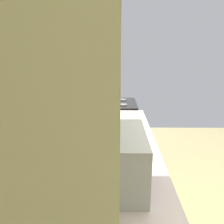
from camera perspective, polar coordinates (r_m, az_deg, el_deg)
wall_back at (r=1.74m, az=-11.37°, el=5.99°), size 3.97×0.12×2.81m
upper_cabinets at (r=1.33m, az=-6.09°, el=20.41°), size 2.29×0.30×0.56m
oven_range at (r=3.43m, az=0.65°, el=-5.08°), size 0.64×0.62×1.07m
microwave at (r=1.43m, az=0.52°, el=-10.86°), size 0.52×0.37×0.32m
bowl at (r=2.06m, az=4.37°, el=-5.91°), size 0.14×0.14×0.07m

